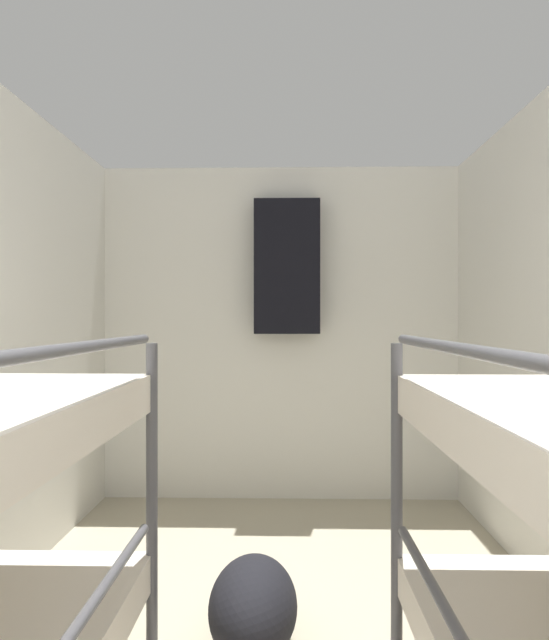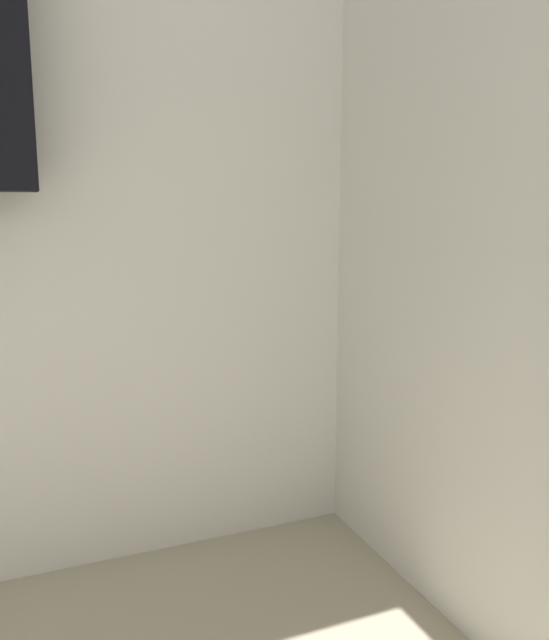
# 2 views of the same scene
# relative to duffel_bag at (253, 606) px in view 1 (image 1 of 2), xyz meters

# --- Properties ---
(wall_back) EXTENTS (2.57, 0.06, 2.30)m
(wall_back) POSITION_rel_duffel_bag_xyz_m (0.08, 1.84, 0.98)
(wall_back) COLOR silver
(wall_back) RESTS_ON ground_plane
(duffel_bag) EXTENTS (0.33, 0.53, 0.33)m
(duffel_bag) POSITION_rel_duffel_bag_xyz_m (0.00, 0.00, 0.00)
(duffel_bag) COLOR black
(duffel_bag) RESTS_ON ground_plane
(hanging_coat) EXTENTS (0.44, 0.12, 0.90)m
(hanging_coat) POSITION_rel_duffel_bag_xyz_m (0.12, 1.69, 1.43)
(hanging_coat) COLOR black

